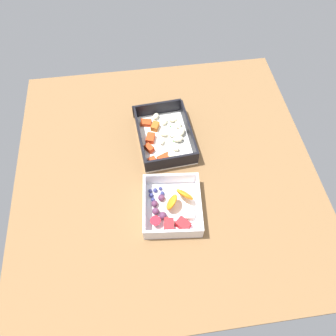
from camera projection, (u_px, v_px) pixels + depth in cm
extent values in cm
cube|color=brown|center=(166.00, 170.00, 83.89)|extent=(80.00, 80.00, 2.00)
cube|color=white|center=(165.00, 139.00, 87.86)|extent=(20.94, 15.89, 0.60)
cube|color=black|center=(172.00, 162.00, 80.76)|extent=(1.64, 14.50, 4.43)
cube|color=black|center=(158.00, 108.00, 90.69)|extent=(1.64, 14.50, 4.43)
cube|color=black|center=(140.00, 138.00, 84.98)|extent=(18.75, 1.95, 4.43)
cube|color=black|center=(189.00, 130.00, 86.47)|extent=(18.75, 1.95, 4.43)
ellipsoid|color=beige|center=(176.00, 149.00, 84.86)|extent=(2.31, 2.49, 1.02)
ellipsoid|color=beige|center=(173.00, 119.00, 90.18)|extent=(2.59, 3.06, 1.30)
ellipsoid|color=beige|center=(178.00, 139.00, 86.27)|extent=(2.12, 2.98, 1.46)
ellipsoid|color=beige|center=(162.00, 141.00, 86.14)|extent=(2.32, 1.71, 1.10)
ellipsoid|color=beige|center=(181.00, 132.00, 87.58)|extent=(3.59, 3.13, 1.50)
ellipsoid|color=beige|center=(164.00, 134.00, 87.44)|extent=(2.73, 2.96, 1.22)
ellipsoid|color=beige|center=(172.00, 156.00, 83.37)|extent=(3.14, 3.24, 1.33)
ellipsoid|color=beige|center=(178.00, 125.00, 89.00)|extent=(3.06, 2.40, 1.38)
ellipsoid|color=beige|center=(156.00, 116.00, 90.90)|extent=(2.83, 2.59, 1.16)
ellipsoid|color=beige|center=(164.00, 122.00, 89.78)|extent=(2.83, 2.54, 1.17)
ellipsoid|color=beige|center=(172.00, 135.00, 87.36)|extent=(2.65, 2.58, 1.09)
cube|color=#AD5B1E|center=(155.00, 126.00, 88.80)|extent=(3.23, 2.86, 1.72)
cube|color=red|center=(150.00, 138.00, 86.66)|extent=(3.51, 2.99, 1.60)
cube|color=red|center=(162.00, 158.00, 83.43)|extent=(3.57, 4.16, 1.00)
cube|color=red|center=(149.00, 148.00, 84.76)|extent=(2.97, 2.79, 1.72)
cube|color=red|center=(153.00, 162.00, 82.57)|extent=(3.47, 3.01, 1.39)
cube|color=red|center=(146.00, 123.00, 89.86)|extent=(2.68, 3.47, 1.19)
cube|color=#387A33|center=(170.00, 126.00, 89.80)|extent=(0.60, 0.40, 0.20)
cube|color=#387A33|center=(174.00, 141.00, 87.03)|extent=(0.60, 0.40, 0.20)
cube|color=#387A33|center=(176.00, 157.00, 84.20)|extent=(0.60, 0.40, 0.20)
cube|color=white|center=(172.00, 208.00, 76.57)|extent=(16.57, 15.34, 0.60)
cube|color=white|center=(173.00, 234.00, 70.80)|extent=(1.96, 13.89, 3.92)
cube|color=white|center=(171.00, 178.00, 78.49)|extent=(1.96, 13.89, 3.92)
cube|color=white|center=(145.00, 205.00, 74.52)|extent=(14.07, 1.98, 3.92)
cube|color=white|center=(199.00, 204.00, 74.77)|extent=(14.07, 1.98, 3.92)
ellipsoid|color=orange|center=(185.00, 195.00, 75.38)|extent=(5.79, 5.92, 4.94)
ellipsoid|color=orange|center=(171.00, 202.00, 74.56)|extent=(5.30, 4.86, 4.46)
cube|color=red|center=(169.00, 225.00, 73.03)|extent=(3.34, 2.73, 1.81)
cube|color=red|center=(183.00, 224.00, 73.03)|extent=(4.00, 3.96, 1.93)
cube|color=#F4EACC|center=(189.00, 214.00, 74.56)|extent=(3.10, 2.40, 1.79)
sphere|color=#562D4C|center=(163.00, 216.00, 74.22)|extent=(1.91, 1.91, 1.91)
sphere|color=#562D4C|center=(156.00, 211.00, 74.90)|extent=(1.76, 1.76, 1.76)
sphere|color=#562D4C|center=(155.00, 204.00, 75.99)|extent=(1.69, 1.69, 1.69)
sphere|color=#562D4C|center=(161.00, 198.00, 76.81)|extent=(1.75, 1.75, 1.75)
cone|color=red|center=(156.00, 222.00, 73.29)|extent=(2.52, 2.52, 2.02)
sphere|color=navy|center=(151.00, 195.00, 77.49)|extent=(1.19, 1.19, 1.19)
sphere|color=navy|center=(150.00, 191.00, 78.23)|extent=(0.99, 0.99, 0.99)
sphere|color=navy|center=(160.00, 189.00, 78.62)|extent=(0.96, 0.96, 0.96)
sphere|color=navy|center=(162.00, 194.00, 77.77)|extent=(1.13, 1.13, 1.13)
sphere|color=navy|center=(153.00, 200.00, 76.91)|extent=(1.05, 1.05, 1.05)
sphere|color=navy|center=(155.00, 190.00, 78.27)|extent=(1.14, 1.14, 1.14)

